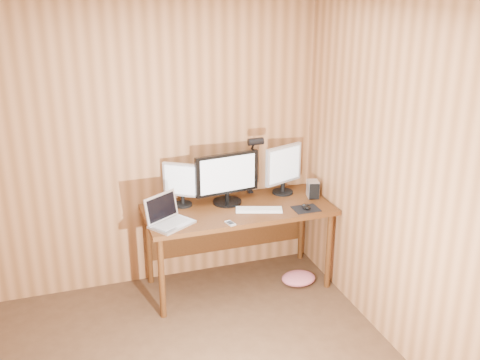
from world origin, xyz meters
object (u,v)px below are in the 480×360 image
monitor_center (227,178)px  monitor_left (182,183)px  mouse (306,207)px  desk_lamp (253,157)px  monitor_right (283,168)px  laptop (167,217)px  hard_drive (313,189)px  phone (230,223)px  speaker (313,187)px  keyboard (259,210)px  desk (236,217)px

monitor_center → monitor_left: bearing=163.2°
mouse → desk_lamp: desk_lamp is taller
monitor_left → monitor_right: 0.93m
laptop → desk_lamp: 0.98m
laptop → hard_drive: bearing=-26.2°
monitor_center → phone: (-0.11, -0.43, -0.23)m
laptop → desk_lamp: desk_lamp is taller
monitor_center → monitor_left: (-0.38, 0.07, -0.03)m
monitor_center → monitor_right: 0.56m
monitor_left → speaker: (1.19, -0.09, -0.14)m
monitor_center → keyboard: (0.20, -0.25, -0.23)m
monitor_right → phone: 0.86m
monitor_left → desk_lamp: (0.66, 0.04, 0.16)m
laptop → keyboard: (0.79, 0.02, -0.05)m
mouse → hard_drive: bearing=69.2°
monitor_center → hard_drive: bearing=-15.1°
desk → monitor_center: (-0.06, 0.06, 0.36)m
monitor_right → phone: monitor_right is taller
laptop → desk_lamp: size_ratio=0.70×
desk_lamp → desk: bearing=-146.6°
mouse → speaker: speaker is taller
desk → desk_lamp: size_ratio=2.70×
phone → hard_drive: bearing=6.0°
hard_drive → phone: bearing=-146.2°
desk → monitor_left: (-0.44, 0.13, 0.33)m
laptop → phone: size_ratio=3.73×
phone → keyboard: bearing=15.9°
monitor_left → keyboard: monitor_left is taller
desk → hard_drive: size_ratio=10.32×
monitor_center → mouse: (0.60, -0.35, -0.21)m
keyboard → mouse: size_ratio=3.73×
monitor_right → hard_drive: bearing=-58.5°
phone → mouse: bearing=-7.2°
monitor_center → desk_lamp: size_ratio=0.98×
monitor_left → desk_lamp: 0.68m
monitor_left → desk_lamp: desk_lamp is taller
desk → monitor_center: 0.37m
monitor_left → keyboard: 0.69m
desk_lamp → mouse: bearing=-57.6°
laptop → monitor_center: bearing=-8.3°
monitor_left → laptop: size_ratio=0.92×
mouse → hard_drive: size_ratio=0.71×
keyboard → mouse: mouse is taller
hard_drive → speaker: size_ratio=1.29×
monitor_center → mouse: 0.72m
keyboard → laptop: bearing=-160.2°
desk → phone: 0.43m
desk → monitor_right: size_ratio=3.56×
hard_drive → keyboard: bearing=-152.3°
laptop → hard_drive: 1.36m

